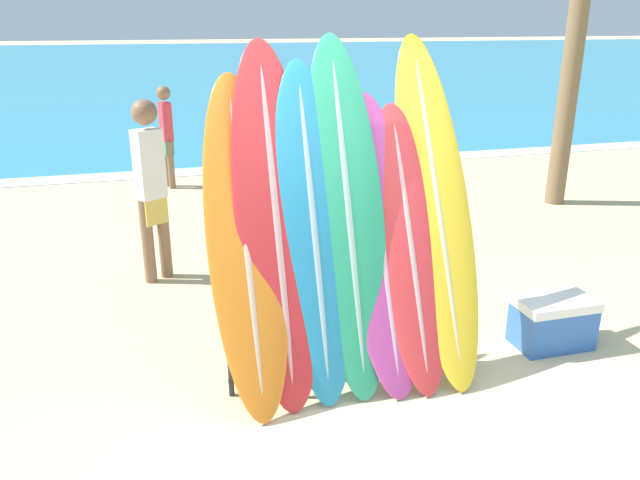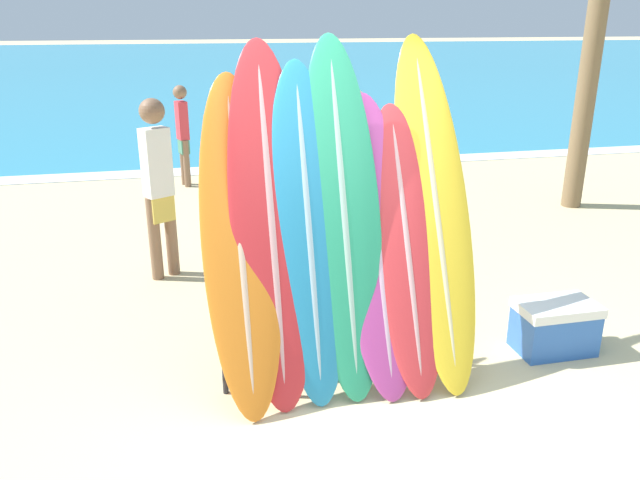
% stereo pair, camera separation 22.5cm
% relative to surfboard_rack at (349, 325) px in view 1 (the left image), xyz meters
% --- Properties ---
extents(ground_plane, '(160.00, 160.00, 0.00)m').
position_rel_surfboard_rack_xyz_m(ground_plane, '(0.26, -0.58, -0.44)').
color(ground_plane, beige).
extents(ocean_water, '(120.00, 60.00, 0.01)m').
position_rel_surfboard_rack_xyz_m(ocean_water, '(0.26, 36.26, -0.43)').
color(ocean_water, teal).
rests_on(ocean_water, ground_plane).
extents(surfboard_rack, '(1.78, 0.04, 0.80)m').
position_rel_surfboard_rack_xyz_m(surfboard_rack, '(0.00, 0.00, 0.00)').
color(surfboard_rack, '#28282D').
rests_on(surfboard_rack, ground_plane).
extents(surfboard_slot_0, '(0.53, 1.14, 2.19)m').
position_rel_surfboard_rack_xyz_m(surfboard_slot_0, '(-0.71, 0.12, 0.66)').
color(surfboard_slot_0, orange).
rests_on(surfboard_slot_0, ground_plane).
extents(surfboard_slot_1, '(0.57, 1.05, 2.42)m').
position_rel_surfboard_rack_xyz_m(surfboard_slot_1, '(-0.49, 0.14, 0.77)').
color(surfboard_slot_1, red).
rests_on(surfboard_slot_1, ground_plane).
extents(surfboard_slot_2, '(0.51, 0.95, 2.28)m').
position_rel_surfboard_rack_xyz_m(surfboard_slot_2, '(-0.24, 0.10, 0.70)').
color(surfboard_slot_2, teal).
rests_on(surfboard_slot_2, ground_plane).
extents(surfboard_slot_3, '(0.54, 1.03, 2.45)m').
position_rel_surfboard_rack_xyz_m(surfboard_slot_3, '(0.02, 0.14, 0.79)').
color(surfboard_slot_3, '#289E70').
rests_on(surfboard_slot_3, ground_plane).
extents(surfboard_slot_4, '(0.54, 1.00, 2.03)m').
position_rel_surfboard_rack_xyz_m(surfboard_slot_4, '(0.25, 0.08, 0.58)').
color(surfboard_slot_4, '#B23D8E').
rests_on(surfboard_slot_4, ground_plane).
extents(surfboard_slot_5, '(0.50, 1.02, 1.96)m').
position_rel_surfboard_rack_xyz_m(surfboard_slot_5, '(0.46, 0.06, 0.54)').
color(surfboard_slot_5, red).
rests_on(surfboard_slot_5, ground_plane).
extents(surfboard_slot_6, '(0.53, 1.30, 2.44)m').
position_rel_surfboard_rack_xyz_m(surfboard_slot_6, '(0.72, 0.19, 0.78)').
color(surfboard_slot_6, yellow).
rests_on(surfboard_slot_6, ground_plane).
extents(person_near_water, '(0.22, 0.27, 1.63)m').
position_rel_surfboard_rack_xyz_m(person_near_water, '(1.29, 4.28, 0.45)').
color(person_near_water, beige).
rests_on(person_near_water, ground_plane).
extents(person_mid_beach, '(0.29, 0.24, 1.77)m').
position_rel_surfboard_rack_xyz_m(person_mid_beach, '(-0.25, 3.15, 0.53)').
color(person_mid_beach, tan).
rests_on(person_mid_beach, ground_plane).
extents(person_far_left, '(0.21, 0.26, 1.57)m').
position_rel_surfboard_rack_xyz_m(person_far_left, '(-1.01, 6.05, 0.42)').
color(person_far_left, '#846047').
rests_on(person_far_left, ground_plane).
extents(person_far_right, '(0.31, 0.28, 1.82)m').
position_rel_surfboard_rack_xyz_m(person_far_right, '(-1.30, 2.30, 0.56)').
color(person_far_right, '#846047').
rests_on(person_far_right, ground_plane).
extents(cooler_box, '(0.62, 0.39, 0.42)m').
position_rel_surfboard_rack_xyz_m(cooler_box, '(1.75, 0.04, -0.22)').
color(cooler_box, '#2D60B7').
rests_on(cooler_box, ground_plane).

